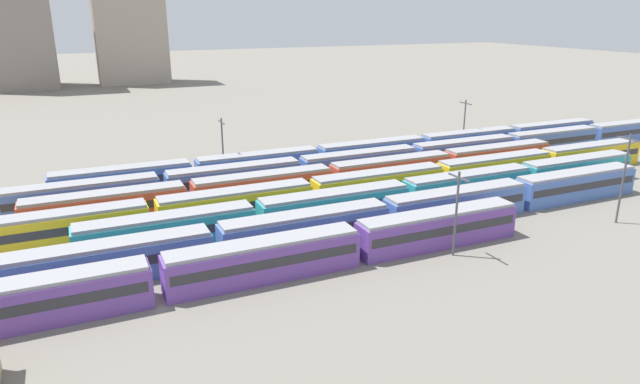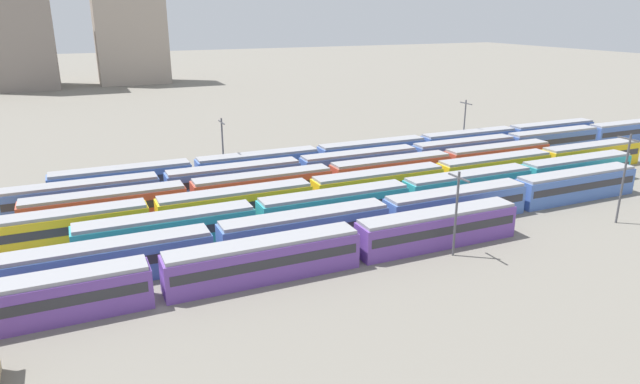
# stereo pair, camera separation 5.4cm
# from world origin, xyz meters

# --- Properties ---
(ground_plane) EXTENTS (600.00, 600.00, 0.00)m
(ground_plane) POSITION_xyz_m (0.00, 15.60, 0.00)
(ground_plane) COLOR slate
(train_track_0) EXTENTS (55.80, 3.06, 3.75)m
(train_track_0) POSITION_xyz_m (9.68, 0.00, 1.90)
(train_track_0) COLOR #6B429E
(train_track_0) RESTS_ON ground_plane
(train_track_1) EXTENTS (74.70, 3.06, 3.75)m
(train_track_1) POSITION_xyz_m (25.39, 5.20, 1.90)
(train_track_1) COLOR #4C70BC
(train_track_1) RESTS_ON ground_plane
(train_track_2) EXTENTS (74.70, 3.06, 3.75)m
(train_track_2) POSITION_xyz_m (31.18, 10.40, 1.90)
(train_track_2) COLOR teal
(train_track_2) RESTS_ON ground_plane
(train_track_3) EXTENTS (93.60, 3.06, 3.75)m
(train_track_3) POSITION_xyz_m (30.49, 15.60, 1.90)
(train_track_3) COLOR yellow
(train_track_3) RESTS_ON ground_plane
(train_track_4) EXTENTS (74.70, 3.06, 3.75)m
(train_track_4) POSITION_xyz_m (26.05, 20.80, 1.90)
(train_track_4) COLOR #BC4C38
(train_track_4) RESTS_ON ground_plane
(train_track_5) EXTENTS (112.50, 3.06, 3.75)m
(train_track_5) POSITION_xyz_m (42.65, 26.00, 1.90)
(train_track_5) COLOR #4C70BC
(train_track_5) RESTS_ON ground_plane
(train_track_6) EXTENTS (93.60, 3.06, 3.75)m
(train_track_6) POSITION_xyz_m (38.27, 31.20, 1.90)
(train_track_6) COLOR #4C70BC
(train_track_6) RESTS_ON ground_plane
(catenary_pole_0) EXTENTS (0.24, 3.20, 8.70)m
(catenary_pole_0) POSITION_xyz_m (28.55, -2.83, 4.88)
(catenary_pole_0) COLOR #4C4C51
(catenary_pole_0) RESTS_ON ground_plane
(catenary_pole_1) EXTENTS (0.24, 3.20, 8.69)m
(catenary_pole_1) POSITION_xyz_m (14.94, 33.99, 4.87)
(catenary_pole_1) COLOR #4C4C51
(catenary_pole_1) RESTS_ON ground_plane
(catenary_pole_2) EXTENTS (0.24, 3.20, 10.42)m
(catenary_pole_2) POSITION_xyz_m (51.31, -3.09, 5.76)
(catenary_pole_2) COLOR #4C4C51
(catenary_pole_2) RESTS_ON ground_plane
(catenary_pole_3) EXTENTS (0.24, 3.20, 8.60)m
(catenary_pole_3) POSITION_xyz_m (58.30, 34.13, 4.82)
(catenary_pole_3) COLOR #4C4C51
(catenary_pole_3) RESTS_ON ground_plane
(distant_building_1) EXTENTS (19.29, 21.10, 45.57)m
(distant_building_1) POSITION_xyz_m (-16.24, 156.61, 22.78)
(distant_building_1) COLOR gray
(distant_building_1) RESTS_ON ground_plane
(distant_building_2) EXTENTS (22.33, 14.00, 37.01)m
(distant_building_2) POSITION_xyz_m (16.51, 156.61, 18.51)
(distant_building_2) COLOR #A89989
(distant_building_2) RESTS_ON ground_plane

